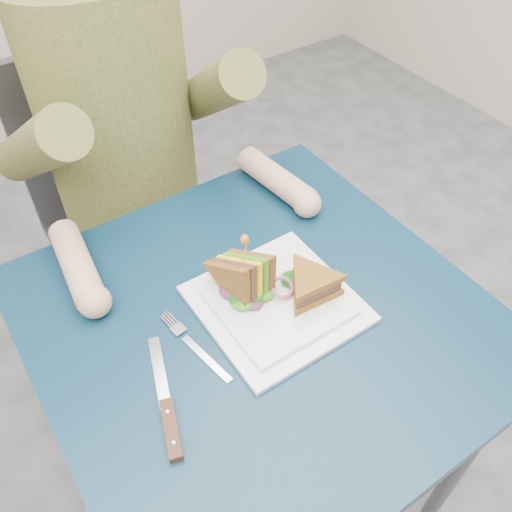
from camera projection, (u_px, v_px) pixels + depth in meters
ground at (258, 479)px, 1.47m from camera, size 4.00×4.00×0.00m
table at (259, 341)px, 1.01m from camera, size 0.75×0.75×0.73m
chair at (123, 198)px, 1.46m from camera, size 0.42×0.40×0.93m
diner at (114, 89)px, 1.13m from camera, size 0.54×0.59×0.74m
plate at (276, 302)px, 0.96m from camera, size 0.26×0.26×0.02m
sandwich_flat at (311, 285)px, 0.94m from camera, size 0.13×0.13×0.05m
sandwich_upright at (246, 278)px, 0.94m from camera, size 0.09×0.15×0.15m
fork at (196, 348)px, 0.90m from camera, size 0.04×0.18×0.01m
knife at (169, 417)px, 0.81m from camera, size 0.09×0.22×0.02m
toothpick at (245, 252)px, 0.89m from camera, size 0.01×0.01×0.06m
toothpick_frill at (245, 240)px, 0.87m from camera, size 0.01×0.01×0.02m
lettuce_spill at (276, 290)px, 0.95m from camera, size 0.15×0.13×0.02m
onion_ring at (282, 287)px, 0.95m from camera, size 0.04×0.04×0.02m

